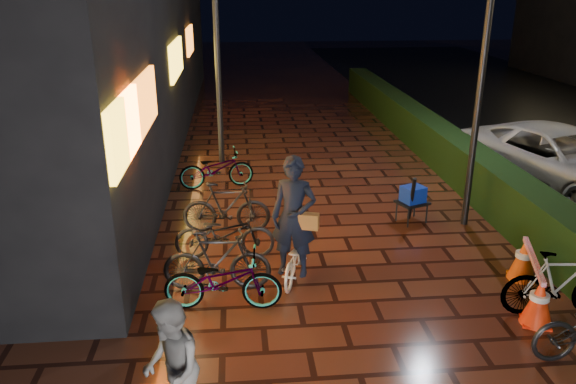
{
  "coord_description": "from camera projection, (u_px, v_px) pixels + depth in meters",
  "views": [
    {
      "loc": [
        -1.94,
        -6.01,
        4.46
      ],
      "look_at": [
        -1.11,
        2.91,
        1.1
      ],
      "focal_mm": 35.0,
      "sensor_mm": 36.0,
      "label": 1
    }
  ],
  "objects": [
    {
      "name": "van",
      "position": [
        561.0,
        160.0,
        12.58
      ],
      "size": [
        3.9,
        5.59,
        1.42
      ],
      "primitive_type": "imported",
      "rotation": [
        0.0,
        0.0,
        0.33
      ],
      "color": "#A9AAAE",
      "rests_on": "ground"
    },
    {
      "name": "hedge",
      "position": [
        435.0,
        141.0,
        14.91
      ],
      "size": [
        0.7,
        20.0,
        1.0
      ],
      "primitive_type": "cube",
      "color": "black",
      "rests_on": "ground"
    },
    {
      "name": "lamp_post_sf",
      "position": [
        217.0,
        45.0,
        13.79
      ],
      "size": [
        0.52,
        0.2,
        5.47
      ],
      "color": "black",
      "rests_on": "ground"
    },
    {
      "name": "ground",
      "position": [
        393.0,
        346.0,
        7.34
      ],
      "size": [
        80.0,
        80.0,
        0.0
      ],
      "primitive_type": "plane",
      "color": "#381911",
      "rests_on": "ground"
    },
    {
      "name": "lamp_post_hedge",
      "position": [
        480.0,
        91.0,
        10.13
      ],
      "size": [
        0.45,
        0.21,
        4.74
      ],
      "color": "black",
      "rests_on": "ground"
    },
    {
      "name": "bystander_person",
      "position": [
        172.0,
        369.0,
        5.71
      ],
      "size": [
        0.69,
        0.83,
        1.53
      ],
      "primitive_type": "imported",
      "rotation": [
        0.0,
        0.0,
        -1.41
      ],
      "color": "slate",
      "rests_on": "ground"
    },
    {
      "name": "cyclist",
      "position": [
        294.0,
        235.0,
        8.73
      ],
      "size": [
        0.92,
        1.52,
        2.05
      ],
      "color": "silver",
      "rests_on": "ground"
    },
    {
      "name": "traffic_barrier",
      "position": [
        531.0,
        279.0,
        8.3
      ],
      "size": [
        0.88,
        1.71,
        0.7
      ],
      "color": "red",
      "rests_on": "ground"
    },
    {
      "name": "cart_assembly",
      "position": [
        413.0,
        196.0,
        10.93
      ],
      "size": [
        0.7,
        0.75,
        1.06
      ],
      "color": "black",
      "rests_on": "ground"
    },
    {
      "name": "parked_bikes_storefront",
      "position": [
        221.0,
        223.0,
        9.91
      ],
      "size": [
        1.99,
        5.98,
        0.99
      ],
      "color": "black",
      "rests_on": "ground"
    }
  ]
}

